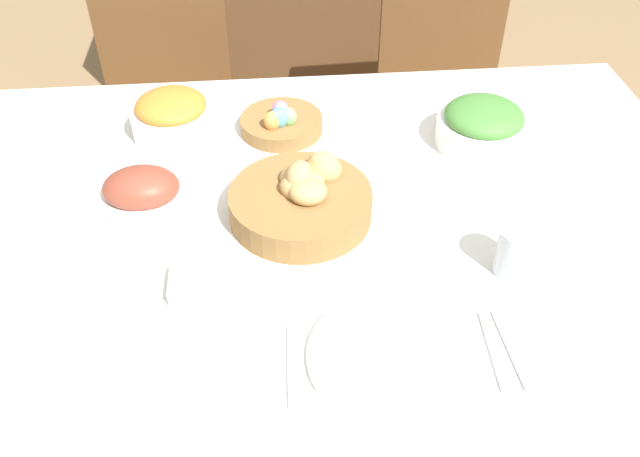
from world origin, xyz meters
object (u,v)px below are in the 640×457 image
(dinner_plate, at_px, (392,356))
(bread_basket, at_px, (302,197))
(chair_far_left, at_px, (166,106))
(drinking_cup, at_px, (517,251))
(butter_dish, at_px, (205,283))
(fork, at_px, (291,365))
(knife, at_px, (492,350))
(green_salad_bowl, at_px, (483,125))
(chair_far_right, at_px, (446,93))
(spoon, at_px, (510,349))
(carrot_bowl, at_px, (172,115))
(sideboard, at_px, (287,6))
(ham_platter, at_px, (142,190))
(egg_basket, at_px, (281,122))

(dinner_plate, bearing_deg, bread_basket, 107.19)
(bread_basket, bearing_deg, chair_far_left, 113.22)
(drinking_cup, xyz_separation_m, butter_dish, (-0.56, 0.00, -0.03))
(chair_far_left, distance_m, fork, 1.35)
(knife, bearing_deg, drinking_cup, 66.25)
(green_salad_bowl, distance_m, dinner_plate, 0.67)
(chair_far_right, height_order, butter_dish, chair_far_right)
(spoon, bearing_deg, fork, 177.31)
(drinking_cup, bearing_deg, green_salad_bowl, 82.71)
(chair_far_left, height_order, carrot_bowl, chair_far_left)
(dinner_plate, xyz_separation_m, butter_dish, (-0.31, 0.18, 0.01))
(chair_far_left, relative_size, green_salad_bowl, 4.42)
(spoon, xyz_separation_m, drinking_cup, (0.06, 0.18, 0.05))
(sideboard, xyz_separation_m, drinking_cup, (0.32, -1.89, 0.32))
(chair_far_left, relative_size, bread_basket, 3.25)
(bread_basket, relative_size, drinking_cup, 2.97)
(chair_far_left, distance_m, knife, 1.46)
(fork, distance_m, spoon, 0.36)
(fork, bearing_deg, sideboard, 89.96)
(drinking_cup, bearing_deg, ham_platter, 158.64)
(bread_basket, xyz_separation_m, ham_platter, (-0.33, 0.07, -0.01))
(knife, xyz_separation_m, drinking_cup, (0.09, 0.18, 0.05))
(green_salad_bowl, height_order, knife, green_salad_bowl)
(chair_far_left, relative_size, drinking_cup, 9.64)
(dinner_plate, distance_m, drinking_cup, 0.32)
(green_salad_bowl, relative_size, dinner_plate, 0.75)
(bread_basket, bearing_deg, dinner_plate, -72.81)
(spoon, distance_m, butter_dish, 0.53)
(knife, bearing_deg, bread_basket, 129.23)
(chair_far_left, xyz_separation_m, carrot_bowl, (0.11, -0.58, 0.31))
(chair_far_right, relative_size, carrot_bowl, 4.84)
(egg_basket, height_order, green_salad_bowl, green_salad_bowl)
(sideboard, relative_size, dinner_plate, 4.16)
(carrot_bowl, height_order, butter_dish, carrot_bowl)
(sideboard, distance_m, bread_basket, 1.72)
(chair_far_right, relative_size, fork, 5.69)
(drinking_cup, bearing_deg, bread_basket, 151.83)
(carrot_bowl, distance_m, fork, 0.74)
(egg_basket, height_order, ham_platter, egg_basket)
(chair_far_right, distance_m, butter_dish, 1.34)
(green_salad_bowl, height_order, dinner_plate, green_salad_bowl)
(bread_basket, relative_size, dinner_plate, 1.02)
(dinner_plate, bearing_deg, green_salad_bowl, 62.76)
(sideboard, height_order, dinner_plate, sideboard)
(green_salad_bowl, bearing_deg, butter_dish, -145.94)
(egg_basket, height_order, knife, egg_basket)
(spoon, bearing_deg, egg_basket, 113.62)
(sideboard, bearing_deg, dinner_plate, -88.17)
(ham_platter, height_order, dinner_plate, ham_platter)
(butter_dish, bearing_deg, egg_basket, 72.40)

